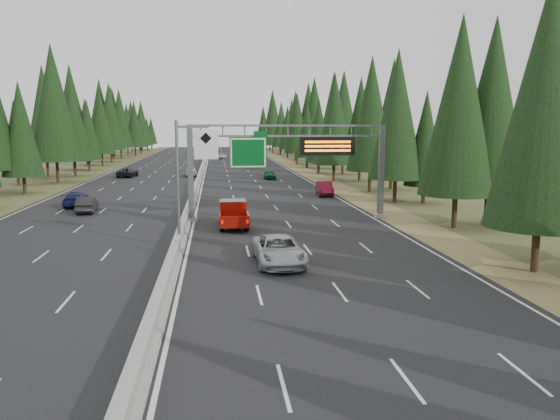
% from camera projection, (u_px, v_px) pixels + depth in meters
% --- Properties ---
extents(road, '(32.00, 260.00, 0.08)m').
position_uv_depth(road, '(201.00, 175.00, 88.72)').
color(road, black).
rests_on(road, ground).
extents(shoulder_right, '(3.60, 260.00, 0.06)m').
position_uv_depth(shoulder_right, '(309.00, 174.00, 90.79)').
color(shoulder_right, olive).
rests_on(shoulder_right, ground).
extents(shoulder_left, '(3.60, 260.00, 0.06)m').
position_uv_depth(shoulder_left, '(88.00, 176.00, 86.67)').
color(shoulder_left, '#3E4B23').
rests_on(shoulder_left, ground).
extents(median_barrier, '(0.70, 260.00, 0.85)m').
position_uv_depth(median_barrier, '(201.00, 172.00, 88.67)').
color(median_barrier, gray).
rests_on(median_barrier, road).
extents(sign_gantry, '(16.75, 0.98, 7.80)m').
position_uv_depth(sign_gantry, '(296.00, 157.00, 44.67)').
color(sign_gantry, slate).
rests_on(sign_gantry, road).
extents(hov_sign_pole, '(2.80, 0.50, 8.00)m').
position_uv_depth(hov_sign_pole, '(187.00, 175.00, 34.05)').
color(hov_sign_pole, slate).
rests_on(hov_sign_pole, road).
extents(tree_row_right, '(11.48, 242.47, 18.94)m').
position_uv_depth(tree_row_right, '(346.00, 118.00, 81.71)').
color(tree_row_right, black).
rests_on(tree_row_right, ground).
extents(tree_row_left, '(12.22, 244.80, 18.98)m').
position_uv_depth(tree_row_left, '(46.00, 115.00, 79.60)').
color(tree_row_left, black).
rests_on(tree_row_left, ground).
extents(silver_minivan, '(2.78, 5.69, 1.56)m').
position_uv_depth(silver_minivan, '(279.00, 250.00, 30.43)').
color(silver_minivan, '#AEAEB3').
rests_on(silver_minivan, road).
extents(red_pickup, '(2.14, 5.98, 1.95)m').
position_uv_depth(red_pickup, '(233.00, 212.00, 42.22)').
color(red_pickup, black).
rests_on(red_pickup, road).
extents(car_ahead_green, '(1.68, 4.09, 1.39)m').
position_uv_depth(car_ahead_green, '(270.00, 174.00, 81.03)').
color(car_ahead_green, '#14582E').
rests_on(car_ahead_green, road).
extents(car_ahead_dkred, '(2.01, 4.80, 1.54)m').
position_uv_depth(car_ahead_dkred, '(325.00, 189.00, 61.32)').
color(car_ahead_dkred, maroon).
rests_on(car_ahead_dkred, road).
extents(car_ahead_dkgrey, '(2.88, 5.87, 1.64)m').
position_uv_depth(car_ahead_dkgrey, '(252.00, 163.00, 105.40)').
color(car_ahead_dkgrey, black).
rests_on(car_ahead_dkgrey, road).
extents(car_ahead_white, '(2.19, 4.63, 1.28)m').
position_uv_depth(car_ahead_white, '(222.00, 156.00, 134.65)').
color(car_ahead_white, silver).
rests_on(car_ahead_white, road).
extents(car_ahead_far, '(1.87, 4.37, 1.47)m').
position_uv_depth(car_ahead_far, '(215.00, 152.00, 152.38)').
color(car_ahead_far, black).
rests_on(car_ahead_far, road).
extents(car_onc_near, '(1.85, 4.38, 1.41)m').
position_uv_depth(car_onc_near, '(87.00, 205.00, 48.98)').
color(car_onc_near, black).
rests_on(car_onc_near, road).
extents(car_onc_blue, '(2.05, 4.88, 1.41)m').
position_uv_depth(car_onc_blue, '(77.00, 199.00, 52.88)').
color(car_onc_blue, '#161A50').
rests_on(car_onc_blue, road).
extents(car_onc_white, '(2.02, 4.55, 1.52)m').
position_uv_depth(car_onc_white, '(191.00, 171.00, 85.42)').
color(car_onc_white, silver).
rests_on(car_onc_white, road).
extents(car_onc_far, '(2.91, 5.41, 1.44)m').
position_uv_depth(car_onc_far, '(128.00, 172.00, 84.31)').
color(car_onc_far, black).
rests_on(car_onc_far, road).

